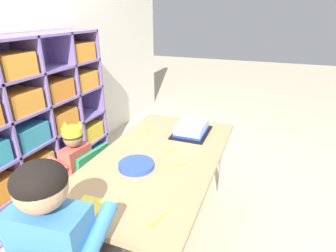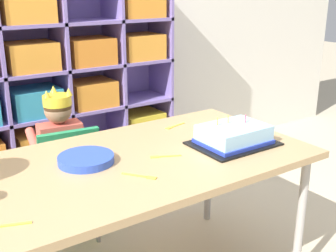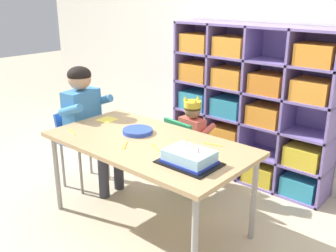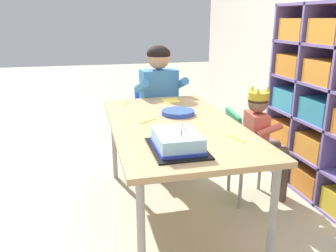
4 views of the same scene
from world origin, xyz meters
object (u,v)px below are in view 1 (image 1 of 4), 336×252
Objects in this scene: paper_plate_stack at (136,165)px; fork_beside_plate_stack at (178,165)px; classroom_chair_blue at (86,181)px; adult_helper_seated at (64,239)px; child_with_crown at (72,162)px; fork_near_cake_tray at (171,150)px; fork_scattered_mid_table at (157,221)px; activity_table at (158,162)px; birthday_cake_on_tray at (192,129)px; fork_by_napkin at (148,130)px.

paper_plate_stack is 0.26m from fork_beside_plate_stack.
classroom_chair_blue is at bearing 79.88° from paper_plate_stack.
child_with_crown is at bearing -58.35° from adult_helper_seated.
child_with_crown is 6.84× the size of fork_near_cake_tray.
paper_plate_stack is 0.48m from fork_scattered_mid_table.
activity_table is at bearing -56.67° from fork_beside_plate_stack.
fork_scattered_mid_table is (-0.66, -0.18, 0.00)m from fork_near_cake_tray.
fork_beside_plate_stack is at bearing -110.38° from activity_table.
paper_plate_stack is (-0.08, -0.46, 0.28)m from classroom_chair_blue.
adult_helper_seated is at bearing 170.98° from birthday_cake_on_tray.
fork_beside_plate_stack is at bearing -149.44° from fork_by_napkin.
activity_table is 4.07× the size of birthday_cake_on_tray.
fork_beside_plate_stack is 0.50m from fork_scattered_mid_table.
fork_scattered_mid_table is at bearing -139.82° from fork_near_cake_tray.
fork_by_napkin and fork_near_cake_tray have the same top height.
fork_near_cake_tray is at bearing 115.27° from classroom_chair_blue.
child_with_crown reaches higher than paper_plate_stack.
classroom_chair_blue is 0.74m from fork_beside_plate_stack.
activity_table is at bearing -159.32° from fork_by_napkin.
adult_helper_seated is at bearing 146.10° from fork_scattered_mid_table.
classroom_chair_blue is at bearing 90.59° from child_with_crown.
fork_by_napkin is at bearing 33.49° from activity_table.
child_with_crown is 1.00m from fork_scattered_mid_table.
activity_table is at bearing -178.65° from fork_near_cake_tray.
classroom_chair_blue reaches higher than fork_scattered_mid_table.
fork_by_napkin is (0.42, 0.40, 0.00)m from fork_beside_plate_stack.
birthday_cake_on_tray is (0.44, -0.10, 0.08)m from activity_table.
fork_scattered_mid_table is (-0.99, -0.13, -0.03)m from birthday_cake_on_tray.
paper_plate_stack is at bearing 87.13° from child_with_crown.
fork_scattered_mid_table is at bearing -172.78° from birthday_cake_on_tray.
fork_near_cake_tray is (0.19, -0.69, 0.13)m from child_with_crown.
fork_near_cake_tray is at bearing -22.83° from paper_plate_stack.
birthday_cake_on_tray reaches higher than fork_scattered_mid_table.
adult_helper_seated is 0.40m from fork_scattered_mid_table.
birthday_cake_on_tray is at bearing -119.54° from fork_beside_plate_stack.
paper_plate_stack is 1.86× the size of fork_beside_plate_stack.
paper_plate_stack is at bearing -175.08° from fork_by_napkin.
fork_beside_plate_stack is at bearing -63.89° from paper_plate_stack.
fork_scattered_mid_table is (-0.47, -0.87, 0.13)m from child_with_crown.
classroom_chair_blue reaches higher than activity_table.
birthday_cake_on_tray is at bearing 136.14° from classroom_chair_blue.
fork_scattered_mid_table is at bearing 67.74° from child_with_crown.
classroom_chair_blue is 1.85× the size of birthday_cake_on_tray.
classroom_chair_blue is 0.54m from paper_plate_stack.
fork_near_cake_tray is (-0.26, -0.29, 0.00)m from fork_by_napkin.
birthday_cake_on_tray is at bearing -12.94° from activity_table.
adult_helper_seated is 8.16× the size of fork_by_napkin.
classroom_chair_blue is at bearing 129.70° from birthday_cake_on_tray.
fork_beside_plate_stack is at bearing 97.77° from child_with_crown.
fork_by_napkin is 1.06× the size of fork_near_cake_tray.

